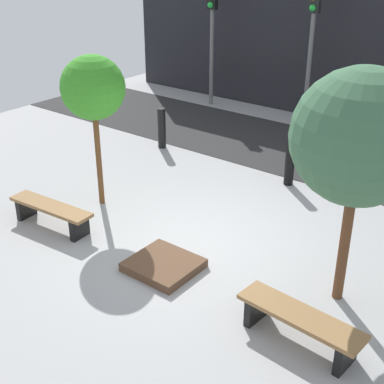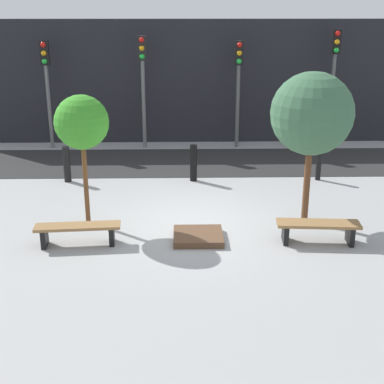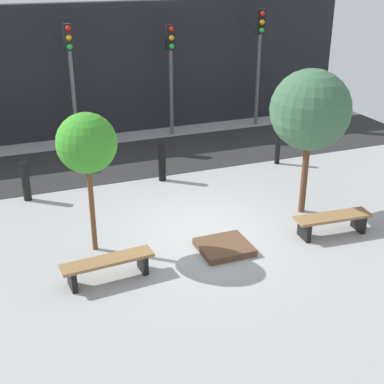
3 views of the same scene
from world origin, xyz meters
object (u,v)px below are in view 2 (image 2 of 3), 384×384
at_px(tree_behind_left_bench, 82,123).
at_px(tree_behind_right_bench, 312,114).
at_px(bollard_far_left, 67,164).
at_px(traffic_light_mid_east, 238,75).
at_px(planter_bed, 198,236).
at_px(bench_left, 78,231).
at_px(bench_right, 318,228).
at_px(traffic_light_mid_west, 143,72).
at_px(traffic_light_west, 46,75).
at_px(bollard_center, 319,163).
at_px(bollard_left, 193,163).
at_px(traffic_light_east, 334,68).

relative_size(tree_behind_left_bench, tree_behind_right_bench, 0.86).
distance_m(bollard_far_left, traffic_light_mid_east, 6.56).
bearing_deg(traffic_light_mid_east, planter_bed, -101.55).
bearing_deg(bollard_far_left, planter_bed, -48.92).
bearing_deg(bench_left, bollard_far_left, 99.61).
relative_size(bench_left, bench_right, 1.02).
bearing_deg(bench_left, planter_bed, 0.36).
height_order(bench_right, traffic_light_mid_west, traffic_light_mid_west).
xyz_separation_m(bench_left, tree_behind_right_bench, (4.85, 1.19, 2.11)).
distance_m(tree_behind_left_bench, tree_behind_right_bench, 4.85).
bearing_deg(traffic_light_west, traffic_light_mid_east, -0.00).
height_order(bollard_center, traffic_light_mid_west, traffic_light_mid_west).
xyz_separation_m(bench_right, traffic_light_mid_west, (-4.00, 7.89, 2.23)).
bearing_deg(traffic_light_mid_west, planter_bed, -78.45).
relative_size(bench_left, bollard_far_left, 1.76).
xyz_separation_m(bollard_center, traffic_light_mid_west, (-5.03, 3.72, 2.07)).
height_order(bench_right, tree_behind_left_bench, tree_behind_left_bench).
distance_m(bench_left, bollard_left, 4.83).
height_order(bench_right, planter_bed, bench_right).
xyz_separation_m(tree_behind_left_bench, bollard_center, (5.89, 2.98, -1.77)).
distance_m(bench_right, traffic_light_mid_east, 8.22).
distance_m(bench_left, traffic_light_mid_west, 8.25).
bearing_deg(bollard_left, tree_behind_right_bench, -50.84).
height_order(bollard_far_left, bollard_center, bollard_far_left).
bearing_deg(bench_left, tree_behind_left_bench, 85.64).
bearing_deg(traffic_light_west, traffic_light_mid_west, 0.01).
height_order(bench_right, bollard_center, bollard_center).
xyz_separation_m(planter_bed, tree_behind_left_bench, (-2.42, 0.99, 2.18)).
bearing_deg(tree_behind_left_bench, bench_left, -90.00).
bearing_deg(tree_behind_left_bench, bollard_center, 26.83).
bearing_deg(tree_behind_right_bench, planter_bed, -157.73).
bearing_deg(traffic_light_mid_east, traffic_light_mid_west, 179.99).
bearing_deg(bollard_center, bench_right, -103.96).
height_order(planter_bed, bollard_left, bollard_left).
height_order(bench_right, traffic_light_east, traffic_light_east).
xyz_separation_m(tree_behind_left_bench, traffic_light_mid_east, (4.00, 6.70, 0.20)).
relative_size(traffic_light_mid_west, traffic_light_mid_east, 1.04).
relative_size(tree_behind_right_bench, bollard_left, 3.27).
height_order(planter_bed, traffic_light_mid_east, traffic_light_mid_east).
bearing_deg(bollard_left, bench_left, -120.17).
xyz_separation_m(bench_right, traffic_light_east, (2.29, 7.89, 2.35)).
distance_m(planter_bed, traffic_light_mid_east, 8.20).
relative_size(bench_right, tree_behind_right_bench, 0.51).
distance_m(bench_left, bench_right, 4.85).
height_order(bollard_far_left, traffic_light_mid_west, traffic_light_mid_west).
height_order(bench_left, tree_behind_left_bench, tree_behind_left_bench).
bearing_deg(traffic_light_east, bollard_far_left, -155.52).
height_order(bench_right, bollard_far_left, bollard_far_left).
bearing_deg(bench_left, traffic_light_mid_east, 58.79).
relative_size(planter_bed, traffic_light_west, 0.29).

